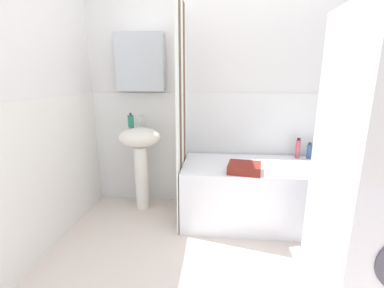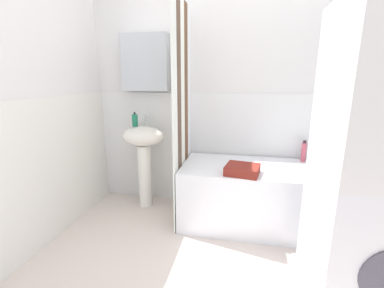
% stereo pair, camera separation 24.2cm
% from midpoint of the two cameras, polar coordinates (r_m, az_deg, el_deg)
% --- Properties ---
extents(wall_back_tiled, '(3.60, 0.18, 2.40)m').
position_cam_midpoint_polar(wall_back_tiled, '(2.74, 6.23, 9.69)').
color(wall_back_tiled, silver).
rests_on(wall_back_tiled, ground_plane).
extents(wall_left_tiled, '(0.07, 1.81, 2.40)m').
position_cam_midpoint_polar(wall_left_tiled, '(2.35, -33.72, 6.14)').
color(wall_left_tiled, silver).
rests_on(wall_left_tiled, ground_plane).
extents(sink, '(0.44, 0.34, 0.87)m').
position_cam_midpoint_polar(sink, '(2.75, -13.67, -1.29)').
color(sink, white).
rests_on(sink, ground_plane).
extents(faucet, '(0.03, 0.12, 0.12)m').
position_cam_midpoint_polar(faucet, '(2.76, -13.47, 5.04)').
color(faucet, silver).
rests_on(faucet, sink).
extents(soap_dispenser, '(0.06, 0.06, 0.15)m').
position_cam_midpoint_polar(soap_dispenser, '(2.71, -15.66, 4.79)').
color(soap_dispenser, '#1D7455').
rests_on(soap_dispenser, sink).
extents(bathtub, '(1.53, 0.68, 0.57)m').
position_cam_midpoint_polar(bathtub, '(2.60, 12.68, -10.40)').
color(bathtub, white).
rests_on(bathtub, ground_plane).
extents(shower_curtain, '(0.01, 0.68, 2.00)m').
position_cam_midpoint_polar(shower_curtain, '(2.42, -5.08, 5.78)').
color(shower_curtain, white).
rests_on(shower_curtain, ground_plane).
extents(body_wash_bottle, '(0.06, 0.06, 0.19)m').
position_cam_midpoint_polar(body_wash_bottle, '(2.89, 25.56, -1.12)').
color(body_wash_bottle, '#222B35').
rests_on(body_wash_bottle, bathtub).
extents(shampoo_bottle, '(0.05, 0.05, 0.15)m').
position_cam_midpoint_polar(shampoo_bottle, '(2.84, 23.83, -1.60)').
color(shampoo_bottle, '#258150').
rests_on(shampoo_bottle, bathtub).
extents(lotion_bottle, '(0.04, 0.04, 0.16)m').
position_cam_midpoint_polar(lotion_bottle, '(2.81, 21.88, -1.45)').
color(lotion_bottle, '#365496').
rests_on(lotion_bottle, bathtub).
extents(conditioner_bottle, '(0.05, 0.05, 0.21)m').
position_cam_midpoint_polar(conditioner_bottle, '(2.78, 19.72, -0.97)').
color(conditioner_bottle, '#C95063').
rests_on(conditioner_bottle, bathtub).
extents(towel_folded, '(0.31, 0.28, 0.07)m').
position_cam_midpoint_polar(towel_folded, '(2.27, 8.32, -5.20)').
color(towel_folded, maroon).
rests_on(towel_folded, bathtub).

